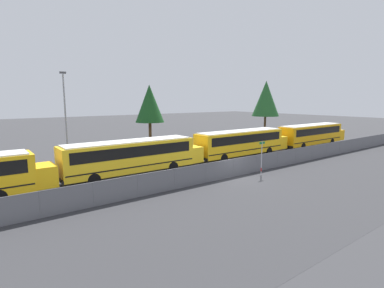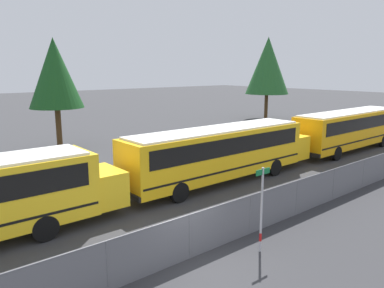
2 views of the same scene
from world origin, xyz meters
name	(u,v)px [view 2 (image 2 of 2)]	position (x,y,z in m)	size (l,w,h in m)	color
ground_plane	(189,259)	(0.00, 0.00, 0.00)	(200.00, 200.00, 0.00)	#38383A
fence	(189,236)	(0.00, 0.00, 0.82)	(66.83, 0.07, 1.60)	#9EA0A5
school_bus_2	(222,150)	(7.05, 5.67, 1.87)	(13.28, 2.50, 3.13)	yellow
school_bus_3	(351,127)	(20.79, 5.30, 1.87)	(13.28, 2.50, 3.13)	orange
street_sign	(262,208)	(2.24, -1.21, 1.63)	(0.70, 0.09, 3.07)	#B7B7BC
tree_0	(55,73)	(3.27, 20.47, 6.00)	(4.16, 4.16, 8.74)	#51381E
tree_1	(268,66)	(30.72, 21.88, 6.75)	(5.44, 5.44, 10.30)	#51381E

